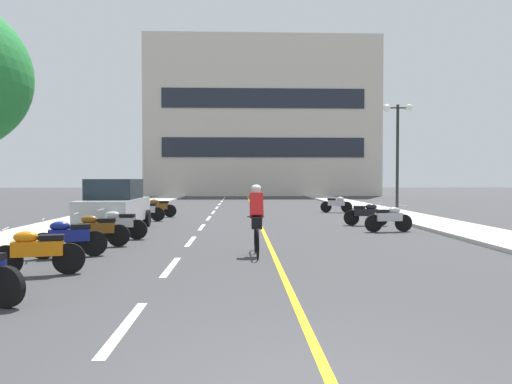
# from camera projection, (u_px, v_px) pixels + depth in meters

# --- Properties ---
(ground_plane) EXTENTS (140.00, 140.00, 0.00)m
(ground_plane) POSITION_uv_depth(u_px,v_px,m) (250.00, 213.00, 24.93)
(ground_plane) COLOR #38383A
(curb_left) EXTENTS (2.40, 72.00, 0.12)m
(curb_left) POSITION_uv_depth(u_px,v_px,m) (126.00, 209.00, 27.68)
(curb_left) COLOR #B7B2A8
(curb_left) RESTS_ON ground
(curb_right) EXTENTS (2.40, 72.00, 0.12)m
(curb_right) POSITION_uv_depth(u_px,v_px,m) (370.00, 208.00, 28.18)
(curb_right) COLOR #B7B2A8
(curb_right) RESTS_ON ground
(lane_dash_0) EXTENTS (0.14, 2.20, 0.01)m
(lane_dash_0) POSITION_uv_depth(u_px,v_px,m) (125.00, 327.00, 5.88)
(lane_dash_0) COLOR silver
(lane_dash_0) RESTS_ON ground
(lane_dash_1) EXTENTS (0.14, 2.20, 0.01)m
(lane_dash_1) POSITION_uv_depth(u_px,v_px,m) (171.00, 267.00, 9.88)
(lane_dash_1) COLOR silver
(lane_dash_1) RESTS_ON ground
(lane_dash_2) EXTENTS (0.14, 2.20, 0.01)m
(lane_dash_2) POSITION_uv_depth(u_px,v_px,m) (191.00, 241.00, 13.87)
(lane_dash_2) COLOR silver
(lane_dash_2) RESTS_ON ground
(lane_dash_3) EXTENTS (0.14, 2.20, 0.01)m
(lane_dash_3) POSITION_uv_depth(u_px,v_px,m) (202.00, 227.00, 17.87)
(lane_dash_3) COLOR silver
(lane_dash_3) RESTS_ON ground
(lane_dash_4) EXTENTS (0.14, 2.20, 0.01)m
(lane_dash_4) POSITION_uv_depth(u_px,v_px,m) (209.00, 218.00, 21.87)
(lane_dash_4) COLOR silver
(lane_dash_4) RESTS_ON ground
(lane_dash_5) EXTENTS (0.14, 2.20, 0.01)m
(lane_dash_5) POSITION_uv_depth(u_px,v_px,m) (213.00, 212.00, 25.86)
(lane_dash_5) COLOR silver
(lane_dash_5) RESTS_ON ground
(lane_dash_6) EXTENTS (0.14, 2.20, 0.01)m
(lane_dash_6) POSITION_uv_depth(u_px,v_px,m) (217.00, 208.00, 29.86)
(lane_dash_6) COLOR silver
(lane_dash_6) RESTS_ON ground
(lane_dash_7) EXTENTS (0.14, 2.20, 0.01)m
(lane_dash_7) POSITION_uv_depth(u_px,v_px,m) (220.00, 204.00, 33.85)
(lane_dash_7) COLOR silver
(lane_dash_7) RESTS_ON ground
(lane_dash_8) EXTENTS (0.14, 2.20, 0.01)m
(lane_dash_8) POSITION_uv_depth(u_px,v_px,m) (222.00, 201.00, 37.85)
(lane_dash_8) COLOR silver
(lane_dash_8) RESTS_ON ground
(lane_dash_9) EXTENTS (0.14, 2.20, 0.01)m
(lane_dash_9) POSITION_uv_depth(u_px,v_px,m) (223.00, 199.00, 41.85)
(lane_dash_9) COLOR silver
(lane_dash_9) RESTS_ON ground
(lane_dash_10) EXTENTS (0.14, 2.20, 0.01)m
(lane_dash_10) POSITION_uv_depth(u_px,v_px,m) (225.00, 197.00, 45.84)
(lane_dash_10) COLOR silver
(lane_dash_10) RESTS_ON ground
(lane_dash_11) EXTENTS (0.14, 2.20, 0.01)m
(lane_dash_11) POSITION_uv_depth(u_px,v_px,m) (226.00, 196.00, 49.84)
(lane_dash_11) COLOR silver
(lane_dash_11) RESTS_ON ground
(centre_line_yellow) EXTENTS (0.12, 66.00, 0.01)m
(centre_line_yellow) POSITION_uv_depth(u_px,v_px,m) (254.00, 210.00, 27.94)
(centre_line_yellow) COLOR gold
(centre_line_yellow) RESTS_ON ground
(office_building) EXTENTS (24.80, 8.82, 16.79)m
(office_building) POSITION_uv_depth(u_px,v_px,m) (262.00, 120.00, 53.08)
(office_building) COLOR beige
(office_building) RESTS_ON ground
(street_lamp_mid) EXTENTS (1.46, 0.36, 5.37)m
(street_lamp_mid) POSITION_uv_depth(u_px,v_px,m) (398.00, 134.00, 23.30)
(street_lamp_mid) COLOR black
(street_lamp_mid) RESTS_ON curb_right
(parked_car_near) EXTENTS (1.95, 4.22, 1.82)m
(parked_car_near) POSITION_uv_depth(u_px,v_px,m) (115.00, 205.00, 16.73)
(parked_car_near) COLOR black
(parked_car_near) RESTS_ON ground
(motorcycle_1) EXTENTS (1.67, 0.69, 0.92)m
(motorcycle_1) POSITION_uv_depth(u_px,v_px,m) (37.00, 251.00, 8.95)
(motorcycle_1) COLOR black
(motorcycle_1) RESTS_ON ground
(motorcycle_2) EXTENTS (1.64, 0.80, 0.92)m
(motorcycle_2) POSITION_uv_depth(u_px,v_px,m) (69.00, 237.00, 11.02)
(motorcycle_2) COLOR black
(motorcycle_2) RESTS_ON ground
(motorcycle_3) EXTENTS (1.70, 0.60, 0.92)m
(motorcycle_3) POSITION_uv_depth(u_px,v_px,m) (97.00, 229.00, 12.71)
(motorcycle_3) COLOR black
(motorcycle_3) RESTS_ON ground
(motorcycle_4) EXTENTS (1.70, 0.60, 0.92)m
(motorcycle_4) POSITION_uv_depth(u_px,v_px,m) (119.00, 224.00, 14.29)
(motorcycle_4) COLOR black
(motorcycle_4) RESTS_ON ground
(motorcycle_5) EXTENTS (1.70, 0.60, 0.92)m
(motorcycle_5) POSITION_uv_depth(u_px,v_px,m) (389.00, 218.00, 16.31)
(motorcycle_5) COLOR black
(motorcycle_5) RESTS_ON ground
(motorcycle_6) EXTENTS (1.69, 0.61, 0.92)m
(motorcycle_6) POSITION_uv_depth(u_px,v_px,m) (366.00, 214.00, 18.47)
(motorcycle_6) COLOR black
(motorcycle_6) RESTS_ON ground
(motorcycle_7) EXTENTS (1.70, 0.60, 0.92)m
(motorcycle_7) POSITION_uv_depth(u_px,v_px,m) (144.00, 210.00, 20.32)
(motorcycle_7) COLOR black
(motorcycle_7) RESTS_ON ground
(motorcycle_8) EXTENTS (1.70, 0.60, 0.92)m
(motorcycle_8) POSITION_uv_depth(u_px,v_px,m) (158.00, 207.00, 22.53)
(motorcycle_8) COLOR black
(motorcycle_8) RESTS_ON ground
(motorcycle_9) EXTENTS (1.68, 0.65, 0.92)m
(motorcycle_9) POSITION_uv_depth(u_px,v_px,m) (337.00, 204.00, 25.55)
(motorcycle_9) COLOR black
(motorcycle_9) RESTS_ON ground
(cyclist_rider) EXTENTS (0.42, 1.77, 1.71)m
(cyclist_rider) POSITION_uv_depth(u_px,v_px,m) (256.00, 218.00, 11.38)
(cyclist_rider) COLOR black
(cyclist_rider) RESTS_ON ground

